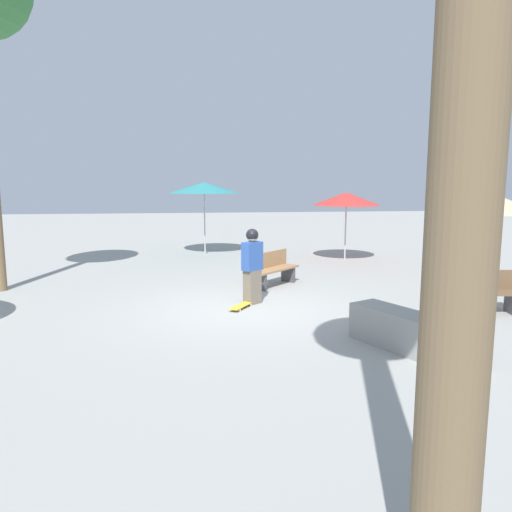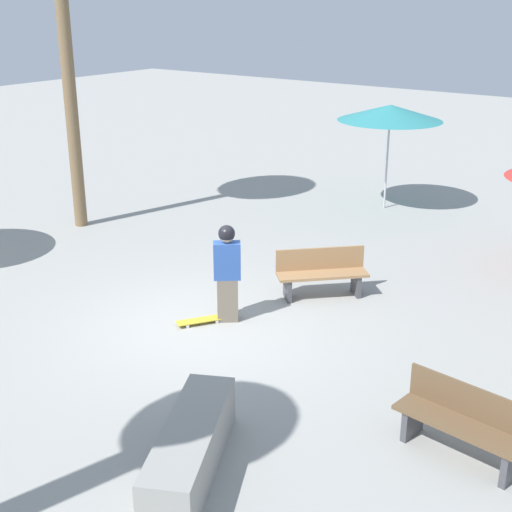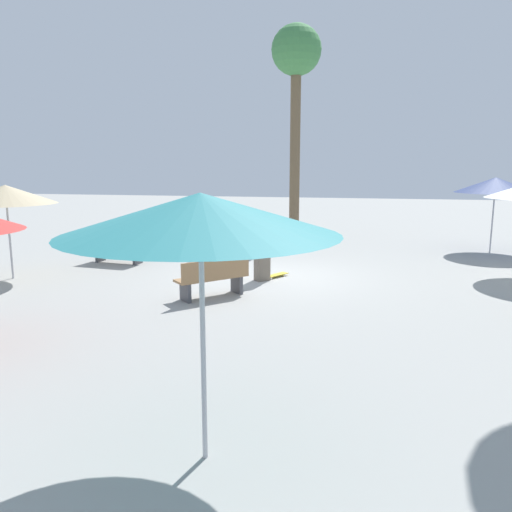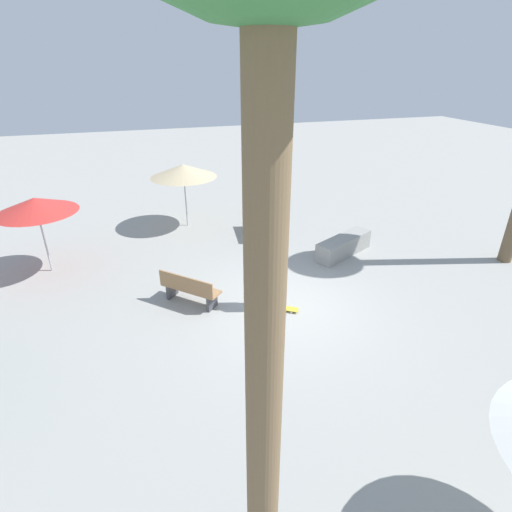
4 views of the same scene
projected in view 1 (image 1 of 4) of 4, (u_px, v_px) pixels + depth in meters
The scene contains 9 objects.
ground_plane at pixel (247, 309), 10.43m from camera, with size 60.00×60.00×0.00m, color #9E9E99.
skater_main at pixel (252, 264), 10.73m from camera, with size 0.46×0.49×1.64m.
skateboard at pixel (242, 305), 10.45m from camera, with size 0.78×0.60×0.07m.
concrete_ledge at pixel (412, 334), 7.77m from camera, with size 2.23×1.50×0.60m.
bench_near at pixel (272, 269), 12.62m from camera, with size 1.45×1.44×0.85m.
bench_far at pixel (479, 292), 10.07m from camera, with size 0.64×1.64×0.85m.
shade_umbrella_teal at pixel (204, 188), 17.70m from camera, with size 2.53×2.53×2.57m.
shade_umbrella_tan at pixel (494, 204), 12.29m from camera, with size 2.37×2.37×2.31m.
shade_umbrella_red at pixel (346, 199), 16.33m from camera, with size 2.20×2.20×2.25m.
Camera 1 is at (10.09, -1.04, 2.69)m, focal length 35.00 mm.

